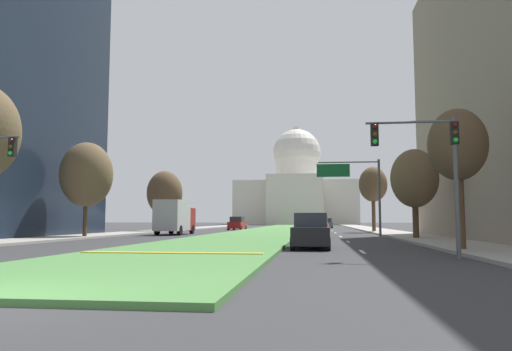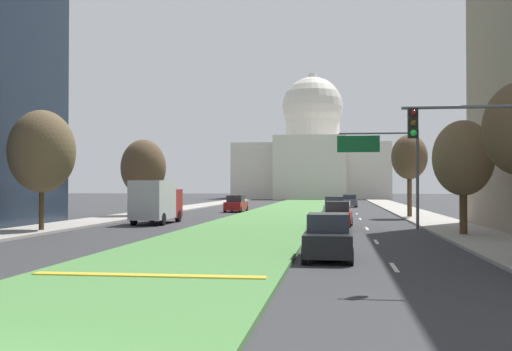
{
  "view_description": "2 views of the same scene",
  "coord_description": "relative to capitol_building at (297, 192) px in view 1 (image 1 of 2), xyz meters",
  "views": [
    {
      "loc": [
        5.52,
        -7.47,
        1.43
      ],
      "look_at": [
        -0.82,
        43.21,
        6.09
      ],
      "focal_mm": 33.87,
      "sensor_mm": 36.0,
      "label": 1
    },
    {
      "loc": [
        5.57,
        -6.94,
        2.82
      ],
      "look_at": [
        -0.49,
        38.47,
        3.59
      ],
      "focal_mm": 42.77,
      "sensor_mm": 36.0,
      "label": 2
    }
  ],
  "objects": [
    {
      "name": "street_tree_right_mid",
      "position": [
        12.5,
        -103.6,
        -4.94
      ],
      "size": [
        3.35,
        3.35,
        6.46
      ],
      "color": "#4C3823",
      "rests_on": "ground_plane"
    },
    {
      "name": "sedan_far_horizon",
      "position": [
        -5.23,
        -73.82,
        -8.44
      ],
      "size": [
        2.01,
        4.66,
        1.8
      ],
      "color": "maroon",
      "rests_on": "ground_plane"
    },
    {
      "name": "grass_median",
      "position": [
        0.0,
        -72.02,
        -9.2
      ],
      "size": [
        7.87,
        119.13,
        0.14
      ],
      "primitive_type": "cube",
      "color": "#4C8442",
      "rests_on": "ground_plane"
    },
    {
      "name": "sedan_distant",
      "position": [
        5.3,
        -82.86,
        -8.42
      ],
      "size": [
        1.93,
        4.29,
        1.84
      ],
      "color": "#BCBCC1",
      "rests_on": "ground_plane"
    },
    {
      "name": "overhead_guide_sign",
      "position": [
        8.85,
        -97.56,
        -4.64
      ],
      "size": [
        5.33,
        0.2,
        6.5
      ],
      "color": "#515456",
      "rests_on": "ground_plane"
    },
    {
      "name": "sedan_lead_stopped",
      "position": [
        5.23,
        -114.88,
        -8.46
      ],
      "size": [
        1.85,
        4.4,
        1.75
      ],
      "color": "black",
      "rests_on": "ground_plane"
    },
    {
      "name": "ground_plane",
      "position": [
        0.0,
        -65.4,
        -9.27
      ],
      "size": [
        291.21,
        291.21,
        0.0
      ],
      "primitive_type": "plane",
      "color": "#333335"
    },
    {
      "name": "capitol_building",
      "position": [
        0.0,
        0.0,
        0.0
      ],
      "size": [
        33.46,
        29.87,
        28.48
      ],
      "color": "beige",
      "rests_on": "ground_plane"
    },
    {
      "name": "sidewalk_right",
      "position": [
        13.1,
        -78.64,
        -9.2
      ],
      "size": [
        4.0,
        119.13,
        0.15
      ],
      "primitive_type": "cube",
      "color": "#9E9991",
      "rests_on": "ground_plane"
    },
    {
      "name": "sidewalk_left",
      "position": [
        -13.1,
        -78.64,
        -9.2
      ],
      "size": [
        4.0,
        119.13,
        0.15
      ],
      "primitive_type": "cube",
      "color": "#9E9991",
      "rests_on": "ground_plane"
    },
    {
      "name": "lane_dashes_right",
      "position": [
        7.52,
        -96.88,
        -9.27
      ],
      "size": [
        0.16,
        42.98,
        0.01
      ],
      "color": "silver",
      "rests_on": "ground_plane"
    },
    {
      "name": "box_truck_delivery",
      "position": [
        -7.75,
        -94.7,
        -7.6
      ],
      "size": [
        2.4,
        6.4,
        3.2
      ],
      "color": "maroon",
      "rests_on": "ground_plane"
    },
    {
      "name": "sedan_very_far",
      "position": [
        7.18,
        -56.86,
        -8.5
      ],
      "size": [
        2.0,
        4.31,
        1.64
      ],
      "color": "#4C5156",
      "rests_on": "ground_plane"
    },
    {
      "name": "street_tree_right_far",
      "position": [
        11.8,
        -84.34,
        -4.0
      ],
      "size": [
        3.12,
        3.12,
        7.27
      ],
      "color": "#4C3823",
      "rests_on": "ground_plane"
    },
    {
      "name": "street_tree_left_far",
      "position": [
        -11.87,
        -85.13,
        -4.81
      ],
      "size": [
        4.09,
        4.09,
        7.03
      ],
      "color": "#4C3823",
      "rests_on": "ground_plane"
    },
    {
      "name": "median_curb_nose",
      "position": [
        0.0,
        -120.99,
        -9.11
      ],
      "size": [
        7.09,
        0.5,
        0.04
      ],
      "primitive_type": "cube",
      "color": "gold",
      "rests_on": "grass_median"
    },
    {
      "name": "sedan_midblock",
      "position": [
        5.62,
        -96.85,
        -8.45
      ],
      "size": [
        2.08,
        4.41,
        1.76
      ],
      "color": "maroon",
      "rests_on": "ground_plane"
    },
    {
      "name": "traffic_light_near_right",
      "position": [
        9.75,
        -120.75,
        -5.48
      ],
      "size": [
        3.34,
        0.35,
        5.2
      ],
      "color": "#515456",
      "rests_on": "ground_plane"
    },
    {
      "name": "street_tree_left_mid",
      "position": [
        -12.22,
        -103.62,
        -4.37
      ],
      "size": [
        4.02,
        4.02,
        7.43
      ],
      "color": "#4C3823",
      "rests_on": "ground_plane"
    },
    {
      "name": "street_tree_right_near",
      "position": [
        11.81,
        -116.76,
        -4.59
      ],
      "size": [
        2.58,
        2.58,
        6.38
      ],
      "color": "#4C3823",
      "rests_on": "ground_plane"
    }
  ]
}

